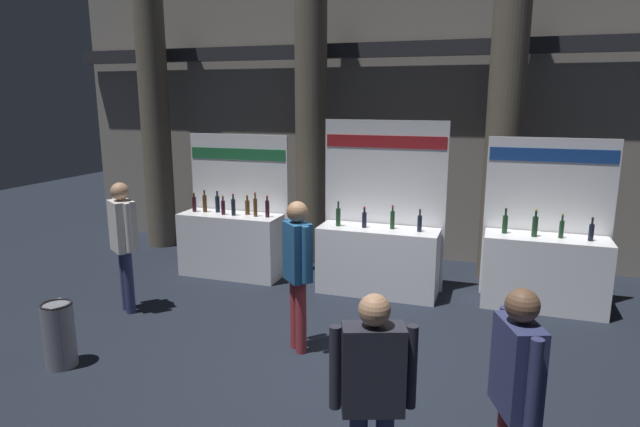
{
  "coord_description": "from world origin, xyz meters",
  "views": [
    {
      "loc": [
        1.52,
        -5.05,
        2.83
      ],
      "look_at": [
        -0.64,
        1.35,
        1.36
      ],
      "focal_mm": 30.05,
      "sensor_mm": 36.0,
      "label": 1
    }
  ],
  "objects_px": {
    "exhibitor_booth_0": "(232,239)",
    "visitor_4": "(373,388)",
    "exhibitor_booth_1": "(379,252)",
    "visitor_2": "(516,386)",
    "visitor_6": "(298,264)",
    "exhibitor_booth_2": "(544,265)",
    "visitor_0": "(123,235)",
    "trash_bin": "(59,335)"
  },
  "relations": [
    {
      "from": "exhibitor_booth_2",
      "to": "visitor_0",
      "type": "height_order",
      "value": "exhibitor_booth_2"
    },
    {
      "from": "trash_bin",
      "to": "visitor_6",
      "type": "bearing_deg",
      "value": 26.98
    },
    {
      "from": "visitor_6",
      "to": "visitor_2",
      "type": "bearing_deg",
      "value": 4.55
    },
    {
      "from": "trash_bin",
      "to": "exhibitor_booth_0",
      "type": "bearing_deg",
      "value": 84.52
    },
    {
      "from": "exhibitor_booth_1",
      "to": "trash_bin",
      "type": "bearing_deg",
      "value": -129.77
    },
    {
      "from": "trash_bin",
      "to": "visitor_0",
      "type": "bearing_deg",
      "value": 101.26
    },
    {
      "from": "exhibitor_booth_0",
      "to": "visitor_4",
      "type": "xyz_separation_m",
      "value": [
        3.31,
        -4.29,
        0.35
      ]
    },
    {
      "from": "exhibitor_booth_0",
      "to": "visitor_4",
      "type": "distance_m",
      "value": 5.43
    },
    {
      "from": "exhibitor_booth_2",
      "to": "trash_bin",
      "type": "xyz_separation_m",
      "value": [
        -5.0,
        -3.45,
        -0.24
      ]
    },
    {
      "from": "trash_bin",
      "to": "visitor_6",
      "type": "relative_size",
      "value": 0.41
    },
    {
      "from": "exhibitor_booth_1",
      "to": "exhibitor_booth_0",
      "type": "bearing_deg",
      "value": 178.92
    },
    {
      "from": "exhibitor_booth_1",
      "to": "visitor_0",
      "type": "height_order",
      "value": "exhibitor_booth_1"
    },
    {
      "from": "visitor_2",
      "to": "visitor_4",
      "type": "bearing_deg",
      "value": 85.58
    },
    {
      "from": "exhibitor_booth_0",
      "to": "visitor_0",
      "type": "relative_size",
      "value": 1.28
    },
    {
      "from": "visitor_2",
      "to": "visitor_0",
      "type": "bearing_deg",
      "value": 44.5
    },
    {
      "from": "visitor_0",
      "to": "visitor_4",
      "type": "height_order",
      "value": "visitor_0"
    },
    {
      "from": "trash_bin",
      "to": "visitor_0",
      "type": "relative_size",
      "value": 0.41
    },
    {
      "from": "visitor_0",
      "to": "visitor_2",
      "type": "distance_m",
      "value": 5.3
    },
    {
      "from": "visitor_6",
      "to": "exhibitor_booth_0",
      "type": "bearing_deg",
      "value": 176.26
    },
    {
      "from": "visitor_4",
      "to": "exhibitor_booth_1",
      "type": "bearing_deg",
      "value": -97.71
    },
    {
      "from": "exhibitor_booth_1",
      "to": "exhibitor_booth_2",
      "type": "distance_m",
      "value": 2.27
    },
    {
      "from": "visitor_6",
      "to": "visitor_4",
      "type": "bearing_deg",
      "value": -13.51
    },
    {
      "from": "exhibitor_booth_2",
      "to": "trash_bin",
      "type": "relative_size",
      "value": 3.2
    },
    {
      "from": "visitor_2",
      "to": "visitor_6",
      "type": "relative_size",
      "value": 0.95
    },
    {
      "from": "visitor_4",
      "to": "visitor_6",
      "type": "xyz_separation_m",
      "value": [
        -1.34,
        2.12,
        0.08
      ]
    },
    {
      "from": "trash_bin",
      "to": "visitor_2",
      "type": "distance_m",
      "value": 4.62
    },
    {
      "from": "exhibitor_booth_2",
      "to": "visitor_6",
      "type": "bearing_deg",
      "value": -139.92
    },
    {
      "from": "exhibitor_booth_1",
      "to": "visitor_2",
      "type": "relative_size",
      "value": 1.52
    },
    {
      "from": "trash_bin",
      "to": "visitor_0",
      "type": "xyz_separation_m",
      "value": [
        -0.3,
        1.5,
        0.7
      ]
    },
    {
      "from": "exhibitor_booth_0",
      "to": "visitor_4",
      "type": "bearing_deg",
      "value": -52.38
    },
    {
      "from": "exhibitor_booth_1",
      "to": "visitor_4",
      "type": "height_order",
      "value": "exhibitor_booth_1"
    },
    {
      "from": "visitor_2",
      "to": "exhibitor_booth_1",
      "type": "bearing_deg",
      "value": 3.13
    },
    {
      "from": "exhibitor_booth_0",
      "to": "visitor_0",
      "type": "bearing_deg",
      "value": -108.63
    },
    {
      "from": "exhibitor_booth_0",
      "to": "visitor_2",
      "type": "distance_m",
      "value": 5.83
    },
    {
      "from": "exhibitor_booth_2",
      "to": "visitor_4",
      "type": "height_order",
      "value": "exhibitor_booth_2"
    },
    {
      "from": "exhibitor_booth_0",
      "to": "visitor_2",
      "type": "xyz_separation_m",
      "value": [
        4.21,
        -4.02,
        0.38
      ]
    },
    {
      "from": "exhibitor_booth_2",
      "to": "visitor_6",
      "type": "height_order",
      "value": "exhibitor_booth_2"
    },
    {
      "from": "exhibitor_booth_2",
      "to": "visitor_4",
      "type": "bearing_deg",
      "value": -107.29
    },
    {
      "from": "exhibitor_booth_0",
      "to": "exhibitor_booth_1",
      "type": "bearing_deg",
      "value": -1.08
    },
    {
      "from": "visitor_2",
      "to": "visitor_6",
      "type": "xyz_separation_m",
      "value": [
        -2.24,
        1.85,
        0.04
      ]
    },
    {
      "from": "exhibitor_booth_1",
      "to": "visitor_6",
      "type": "height_order",
      "value": "exhibitor_booth_1"
    },
    {
      "from": "exhibitor_booth_0",
      "to": "visitor_0",
      "type": "xyz_separation_m",
      "value": [
        -0.62,
        -1.83,
        0.46
      ]
    }
  ]
}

